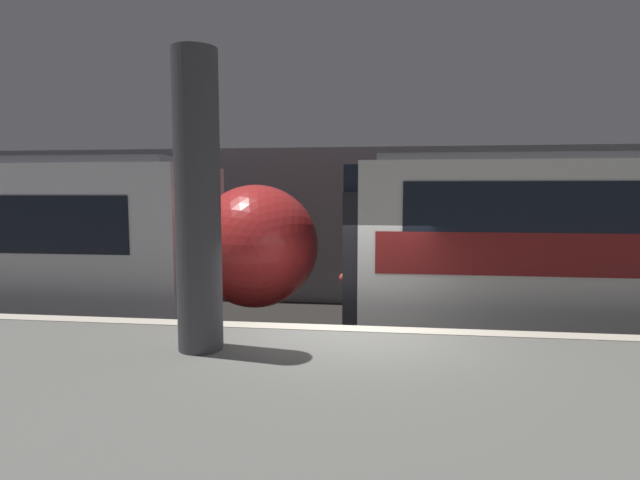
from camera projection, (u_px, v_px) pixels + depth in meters
ground_plane at (350, 402)px, 7.22m from camera, size 120.00×120.00×0.00m
platform at (332, 461)px, 4.61m from camera, size 40.00×5.18×1.15m
station_rear_barrier at (366, 226)px, 13.40m from camera, size 50.00×0.15×4.22m
support_pillar_near at (198, 203)px, 5.91m from camera, size 0.54×0.54×3.56m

